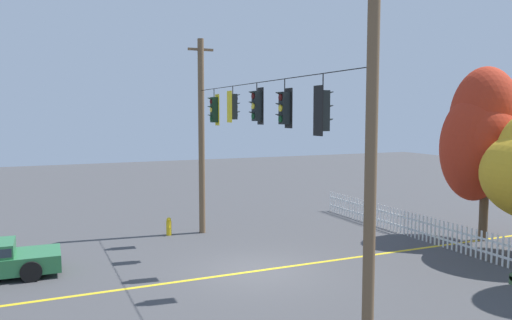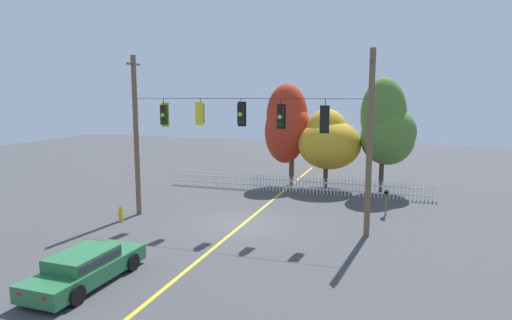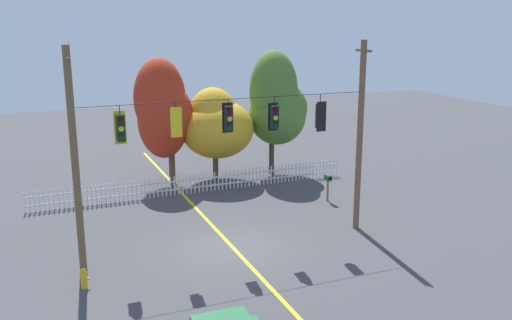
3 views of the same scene
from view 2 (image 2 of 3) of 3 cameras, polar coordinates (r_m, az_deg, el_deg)
ground at (r=22.22m, az=-1.61°, el=-8.14°), size 80.00×80.00×0.00m
lane_centerline_stripe at (r=22.22m, az=-1.61°, el=-8.13°), size 0.16×36.00×0.01m
signal_support_span at (r=21.41m, az=-1.66°, el=2.77°), size 12.07×1.10×8.29m
traffic_signal_northbound_secondary at (r=23.11m, az=-11.67°, el=5.69°), size 0.43×0.38×1.44m
traffic_signal_southbound_primary at (r=22.16m, az=-7.10°, el=5.93°), size 0.43×0.38×1.30m
traffic_signal_westbound_side at (r=21.37m, az=-1.92°, el=5.88°), size 0.43×0.38×1.34m
traffic_signal_northbound_primary at (r=20.79m, az=3.15°, el=5.57°), size 0.43×0.38×1.40m
traffic_signal_eastbound_side at (r=20.35m, az=8.81°, el=5.17°), size 0.43×0.38×1.54m
white_picket_fence at (r=29.12m, az=4.96°, el=-3.13°), size 17.30×0.06×1.04m
autumn_maple_near_fence at (r=31.22m, az=4.01°, el=4.47°), size 3.21×3.19×7.08m
autumn_maple_mid at (r=30.38m, az=9.23°, el=2.38°), size 4.19×3.83×5.37m
autumn_oak_far_east at (r=29.80m, az=16.36°, el=3.87°), size 3.51×3.31×7.40m
parked_car at (r=16.41m, az=-20.98°, el=-12.58°), size 1.93×4.64×1.15m
fire_hydrant at (r=23.57m, az=-16.87°, el=-6.59°), size 0.38×0.22×0.77m
roadside_mailbox at (r=24.47m, az=16.31°, el=-4.17°), size 0.25×0.44×1.41m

